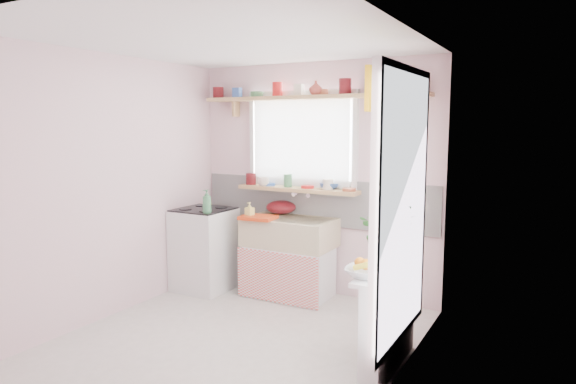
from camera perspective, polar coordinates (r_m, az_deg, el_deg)
The scene contains 19 objects.
room at distance 4.64m, azimuth 6.38°, elevation 1.65°, with size 3.20×3.20×3.20m.
sink_unit at distance 5.54m, azimuth 0.14°, elevation -7.21°, with size 0.95×0.65×1.11m.
cooker at distance 5.84m, azimuth -9.28°, elevation -6.24°, with size 0.58×0.58×0.93m.
radiator_ledge at distance 4.05m, azimuth 11.11°, elevation -13.53°, with size 0.22×0.95×0.78m.
windowsill at distance 5.57m, azimuth 1.06°, elevation 0.29°, with size 1.40×0.22×0.04m, color tan.
pine_shelf at distance 5.45m, azimuth 2.46°, elevation 10.45°, with size 2.52×0.24×0.04m, color tan.
shelf_crockery at distance 5.47m, azimuth 2.24°, elevation 11.23°, with size 2.47×0.11×0.12m.
sill_crockery at distance 5.58m, azimuth 0.62°, elevation 1.07°, with size 1.35×0.11×0.12m.
dish_tray at distance 5.41m, azimuth -3.34°, elevation -2.84°, with size 0.36×0.27×0.04m, color red.
colander at distance 5.72m, azimuth -0.78°, elevation -1.69°, with size 0.33×0.33×0.15m, color #590F15.
jade_plant at distance 4.07m, azimuth 10.95°, elevation -4.38°, with size 0.42×0.37×0.47m, color #2C6227.
fruit_bowl at distance 3.68m, azimuth 8.59°, elevation -8.82°, with size 0.28×0.28×0.07m, color silver.
herb_pot at distance 4.05m, azimuth 12.47°, elevation -6.44°, with size 0.11×0.07×0.20m, color #2C6C2B.
soap_bottle_sink at distance 5.46m, azimuth -4.29°, elevation -2.04°, with size 0.08×0.08×0.17m, color #EFDE6A.
sill_cup at distance 5.70m, azimuth -2.73°, elevation 1.16°, with size 0.13×0.13×0.10m, color silver.
sill_bowl at distance 5.46m, azimuth 4.65°, elevation 0.68°, with size 0.21×0.21×0.07m, color #2E5296.
shelf_vase at distance 5.36m, azimuth 3.10°, elevation 11.48°, with size 0.14×0.14×0.14m, color #99392F.
cooker_bottle at distance 5.43m, azimuth -9.00°, elevation -1.05°, with size 0.10×0.10×0.25m, color #3F7F52.
fruit at distance 3.67m, azimuth 8.73°, elevation -7.92°, with size 0.20×0.14×0.10m.
Camera 1 is at (2.41, -3.41, 1.84)m, focal length 32.00 mm.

